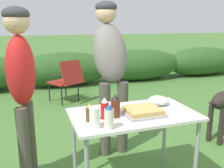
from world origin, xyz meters
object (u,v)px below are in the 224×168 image
(food_tray, at_px, (143,111))
(mixing_bowl, at_px, (158,100))
(mayo_bottle, at_px, (109,117))
(paper_cup_stack, at_px, (95,118))
(plate_stack, at_px, (112,107))
(bbq_sauce_bottle, at_px, (115,106))
(standing_person_in_gray_fleece, at_px, (110,60))
(camp_chair_green_behind_table, at_px, (67,79))
(beer_bottle, at_px, (90,113))
(standing_person_in_red_jacket, at_px, (21,78))
(folding_table, at_px, (133,121))
(ketchup_bottle, at_px, (105,109))

(food_tray, bearing_deg, mixing_bowl, 36.42)
(mixing_bowl, bearing_deg, mayo_bottle, -148.49)
(paper_cup_stack, bearing_deg, plate_stack, 54.70)
(bbq_sauce_bottle, bearing_deg, standing_person_in_gray_fleece, 74.54)
(mayo_bottle, distance_m, camp_chair_green_behind_table, 3.05)
(paper_cup_stack, relative_size, mayo_bottle, 0.83)
(bbq_sauce_bottle, bearing_deg, food_tray, -3.62)
(beer_bottle, bearing_deg, standing_person_in_red_jacket, 136.74)
(mixing_bowl, distance_m, mayo_bottle, 0.74)
(food_tray, bearing_deg, standing_person_in_gray_fleece, 91.31)
(food_tray, bearing_deg, folding_table, 144.16)
(mayo_bottle, xyz_separation_m, standing_person_in_red_jacket, (-0.61, 0.66, 0.20))
(mixing_bowl, distance_m, beer_bottle, 0.76)
(paper_cup_stack, xyz_separation_m, ketchup_bottle, (0.13, 0.16, 0.00))
(ketchup_bottle, bearing_deg, standing_person_in_red_jacket, 144.68)
(ketchup_bottle, bearing_deg, camp_chair_green_behind_table, 87.85)
(folding_table, bearing_deg, ketchup_bottle, -172.79)
(mixing_bowl, relative_size, standing_person_in_red_jacket, 0.12)
(folding_table, bearing_deg, plate_stack, 130.78)
(beer_bottle, height_order, standing_person_in_gray_fleece, standing_person_in_gray_fleece)
(plate_stack, relative_size, standing_person_in_red_jacket, 0.13)
(folding_table, height_order, mayo_bottle, mayo_bottle)
(standing_person_in_gray_fleece, bearing_deg, food_tray, -90.00)
(folding_table, height_order, standing_person_in_gray_fleece, standing_person_in_gray_fleece)
(ketchup_bottle, bearing_deg, folding_table, 7.21)
(food_tray, relative_size, camp_chair_green_behind_table, 0.40)
(food_tray, xyz_separation_m, mayo_bottle, (-0.37, -0.20, 0.07))
(plate_stack, distance_m, standing_person_in_gray_fleece, 0.74)
(bbq_sauce_bottle, distance_m, camp_chair_green_behind_table, 2.84)
(food_tray, height_order, bbq_sauce_bottle, bbq_sauce_bottle)
(standing_person_in_gray_fleece, distance_m, standing_person_in_red_jacket, 1.03)
(mayo_bottle, distance_m, beer_bottle, 0.21)
(bbq_sauce_bottle, relative_size, standing_person_in_red_jacket, 0.12)
(plate_stack, relative_size, camp_chair_green_behind_table, 0.27)
(camp_chair_green_behind_table, bearing_deg, mayo_bottle, -121.55)
(plate_stack, bearing_deg, standing_person_in_gray_fleece, 72.87)
(plate_stack, distance_m, mixing_bowl, 0.47)
(beer_bottle, relative_size, standing_person_in_gray_fleece, 0.09)
(folding_table, xyz_separation_m, paper_cup_stack, (-0.41, -0.20, 0.16))
(beer_bottle, height_order, camp_chair_green_behind_table, beer_bottle)
(plate_stack, bearing_deg, standing_person_in_red_jacket, 162.11)
(mixing_bowl, distance_m, camp_chair_green_behind_table, 2.70)
(paper_cup_stack, relative_size, standing_person_in_red_jacket, 0.10)
(bbq_sauce_bottle, height_order, standing_person_in_gray_fleece, standing_person_in_gray_fleece)
(folding_table, bearing_deg, beer_bottle, -171.94)
(beer_bottle, bearing_deg, mayo_bottle, -61.28)
(plate_stack, xyz_separation_m, paper_cup_stack, (-0.26, -0.37, 0.06))
(standing_person_in_gray_fleece, relative_size, standing_person_in_red_jacket, 1.07)
(mixing_bowl, xyz_separation_m, ketchup_bottle, (-0.60, -0.18, 0.04))
(mixing_bowl, xyz_separation_m, paper_cup_stack, (-0.73, -0.34, 0.04))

